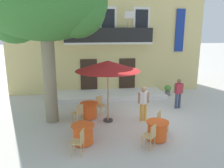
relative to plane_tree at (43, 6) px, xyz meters
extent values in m
plane|color=beige|center=(4.19, -0.40, -5.13)|extent=(120.00, 120.00, 0.00)
cube|color=#DBC67F|center=(3.31, 6.60, -1.38)|extent=(13.00, 4.00, 7.50)
cube|color=#332319|center=(2.01, 4.57, -3.98)|extent=(1.10, 0.08, 2.30)
cube|color=#332319|center=(4.61, 4.57, -3.98)|extent=(1.10, 0.08, 2.30)
cube|color=silver|center=(1.11, 4.56, -0.48)|extent=(1.10, 0.08, 1.90)
cube|color=black|center=(1.11, 4.53, -0.48)|extent=(0.84, 0.04, 1.60)
cube|color=silver|center=(3.31, 4.56, -0.48)|extent=(1.10, 0.08, 1.90)
cube|color=black|center=(3.31, 4.53, -0.48)|extent=(0.84, 0.04, 1.60)
cube|color=silver|center=(5.51, 4.56, -0.48)|extent=(1.10, 0.08, 1.90)
cube|color=black|center=(5.51, 4.53, -0.48)|extent=(0.84, 0.04, 1.60)
cube|color=silver|center=(3.31, 4.27, -1.79)|extent=(5.60, 0.65, 0.12)
cube|color=black|center=(3.31, 3.98, -1.28)|extent=(5.60, 0.06, 0.90)
cylinder|color=#B2B2B7|center=(2.11, 4.10, -0.38)|extent=(0.04, 0.95, 1.33)
cube|color=#146B2D|center=(2.11, 3.65, -0.08)|extent=(0.60, 0.29, 0.38)
cylinder|color=#B2B2B7|center=(4.51, 4.10, -0.38)|extent=(0.04, 0.95, 1.33)
cube|color=white|center=(4.51, 3.65, -0.08)|extent=(0.60, 0.29, 0.38)
cylinder|color=#995638|center=(1.01, 4.30, -1.58)|extent=(0.24, 0.24, 0.30)
ellipsoid|color=#4C8E38|center=(1.01, 4.30, -1.25)|extent=(0.32, 0.32, 0.36)
cylinder|color=slate|center=(2.54, 4.30, -1.58)|extent=(0.36, 0.36, 0.29)
ellipsoid|color=#4C8E38|center=(2.54, 4.30, -1.25)|extent=(0.46, 0.46, 0.38)
cylinder|color=#995638|center=(4.07, 4.30, -1.57)|extent=(0.35, 0.35, 0.32)
ellipsoid|color=#38843D|center=(4.07, 4.30, -1.27)|extent=(0.46, 0.46, 0.27)
cylinder|color=slate|center=(5.61, 4.30, -1.58)|extent=(0.30, 0.30, 0.29)
ellipsoid|color=#38843D|center=(5.61, 4.30, -1.22)|extent=(0.39, 0.39, 0.44)
cube|color=navy|center=(8.18, 4.54, -1.00)|extent=(0.60, 0.06, 2.80)
cube|color=silver|center=(3.31, 3.51, -5.00)|extent=(6.85, 2.17, 0.25)
cylinder|color=#7F755B|center=(0.08, -0.04, -3.22)|extent=(0.57, 0.57, 3.81)
ellipsoid|color=#33702D|center=(0.08, -0.04, 0.13)|extent=(5.26, 4.73, 3.16)
sphere|color=#33702D|center=(-1.37, 0.61, -0.26)|extent=(2.63, 2.63, 2.63)
sphere|color=#33702D|center=(1.39, -0.57, -0.13)|extent=(2.37, 2.37, 2.37)
cylinder|color=#EA561E|center=(4.30, -2.53, -4.76)|extent=(0.74, 0.74, 0.68)
cylinder|color=#EA561E|center=(4.30, -2.53, -4.39)|extent=(0.86, 0.86, 0.04)
cylinder|color=#2D2823|center=(4.30, -2.53, -5.11)|extent=(0.44, 0.44, 0.03)
cylinder|color=tan|center=(5.00, -1.90, -4.90)|extent=(0.04, 0.04, 0.45)
cylinder|color=tan|center=(4.79, -2.17, -4.90)|extent=(0.04, 0.04, 0.45)
cylinder|color=tan|center=(4.73, -1.70, -4.90)|extent=(0.04, 0.04, 0.45)
cylinder|color=tan|center=(4.52, -1.96, -4.90)|extent=(0.04, 0.04, 0.45)
cube|color=tan|center=(4.76, -1.93, -4.66)|extent=(0.56, 0.56, 0.04)
cube|color=tan|center=(4.62, -1.82, -4.43)|extent=(0.26, 0.33, 0.42)
cylinder|color=tan|center=(3.54, -3.08, -4.90)|extent=(0.04, 0.04, 0.45)
cylinder|color=tan|center=(3.78, -2.83, -4.90)|extent=(0.04, 0.04, 0.45)
cylinder|color=tan|center=(3.79, -3.31, -4.90)|extent=(0.04, 0.04, 0.45)
cylinder|color=tan|center=(4.02, -3.06, -4.90)|extent=(0.04, 0.04, 0.45)
cube|color=tan|center=(3.78, -3.07, -4.66)|extent=(0.57, 0.57, 0.04)
cube|color=tan|center=(3.91, -3.19, -4.43)|extent=(0.29, 0.30, 0.42)
cylinder|color=#EA561E|center=(1.47, -2.42, -4.76)|extent=(0.74, 0.74, 0.68)
cylinder|color=#EA561E|center=(1.47, -2.42, -4.39)|extent=(0.86, 0.86, 0.04)
cylinder|color=#2D2823|center=(1.47, -2.42, -5.11)|extent=(0.44, 0.44, 0.03)
cylinder|color=tan|center=(1.63, -1.50, -4.90)|extent=(0.04, 0.04, 0.45)
cylinder|color=tan|center=(1.63, -1.84, -4.90)|extent=(0.04, 0.04, 0.45)
cylinder|color=tan|center=(1.29, -1.51, -4.90)|extent=(0.04, 0.04, 0.45)
cylinder|color=tan|center=(1.29, -1.85, -4.90)|extent=(0.04, 0.04, 0.45)
cube|color=tan|center=(1.46, -1.67, -4.66)|extent=(0.40, 0.40, 0.04)
cube|color=tan|center=(1.28, -1.68, -4.43)|extent=(0.04, 0.38, 0.42)
cylinder|color=tan|center=(1.05, -3.26, -4.90)|extent=(0.04, 0.04, 0.45)
cylinder|color=tan|center=(1.14, -2.93, -4.90)|extent=(0.04, 0.04, 0.45)
cylinder|color=tan|center=(1.38, -3.36, -4.90)|extent=(0.04, 0.04, 0.45)
cylinder|color=tan|center=(1.47, -3.03, -4.90)|extent=(0.04, 0.04, 0.45)
cube|color=tan|center=(1.26, -3.14, -4.66)|extent=(0.49, 0.49, 0.04)
cube|color=tan|center=(1.43, -3.19, -4.43)|extent=(0.14, 0.38, 0.42)
cylinder|color=#EA561E|center=(1.80, 0.11, -4.76)|extent=(0.74, 0.74, 0.68)
cylinder|color=#EA561E|center=(1.80, 0.11, -4.39)|extent=(0.86, 0.86, 0.04)
cylinder|color=#2D2823|center=(1.80, 0.11, -5.11)|extent=(0.44, 0.44, 0.03)
cylinder|color=tan|center=(2.67, 0.46, -4.90)|extent=(0.04, 0.04, 0.45)
cylinder|color=tan|center=(2.38, 0.27, -4.90)|extent=(0.04, 0.04, 0.45)
cylinder|color=tan|center=(2.48, 0.74, -4.90)|extent=(0.04, 0.04, 0.45)
cylinder|color=tan|center=(2.20, 0.56, -4.90)|extent=(0.04, 0.04, 0.45)
cube|color=tan|center=(2.43, 0.51, -4.66)|extent=(0.55, 0.55, 0.04)
cube|color=tan|center=(2.34, 0.66, -4.43)|extent=(0.34, 0.24, 0.42)
cylinder|color=tan|center=(1.01, -0.39, -4.90)|extent=(0.04, 0.04, 0.45)
cylinder|color=tan|center=(1.26, -0.16, -4.90)|extent=(0.04, 0.04, 0.45)
cylinder|color=tan|center=(1.24, -0.64, -4.90)|extent=(0.04, 0.04, 0.45)
cylinder|color=tan|center=(1.49, -0.41, -4.90)|extent=(0.04, 0.04, 0.45)
cube|color=tan|center=(1.25, -0.40, -4.66)|extent=(0.57, 0.57, 0.04)
cube|color=tan|center=(1.37, -0.53, -4.43)|extent=(0.31, 0.29, 0.42)
cylinder|color=#997A56|center=(2.66, -0.42, -3.85)|extent=(0.06, 0.06, 2.55)
cylinder|color=#333333|center=(2.66, -0.42, -5.09)|extent=(0.44, 0.44, 0.08)
cone|color=#B21E1E|center=(2.66, -0.42, -2.50)|extent=(2.90, 2.90, 0.45)
cylinder|color=slate|center=(-0.47, 3.48, -4.99)|extent=(0.28, 0.28, 0.27)
ellipsoid|color=#38843D|center=(-0.47, 3.48, -4.66)|extent=(0.36, 0.36, 0.40)
cylinder|color=slate|center=(7.08, 3.34, -4.99)|extent=(0.34, 0.34, 0.28)
ellipsoid|color=#4C8E38|center=(7.08, 3.34, -4.66)|extent=(0.44, 0.44, 0.37)
cylinder|color=#384260|center=(6.54, 0.82, -4.71)|extent=(0.14, 0.14, 0.84)
cylinder|color=#384260|center=(6.72, 0.82, -4.71)|extent=(0.14, 0.14, 0.84)
cube|color=#B72D3D|center=(6.63, 0.82, -4.01)|extent=(0.36, 0.25, 0.56)
sphere|color=brown|center=(6.63, 0.82, -3.61)|extent=(0.22, 0.22, 0.22)
cylinder|color=brown|center=(6.41, 0.82, -4.01)|extent=(0.09, 0.09, 0.52)
cylinder|color=brown|center=(6.85, 0.82, -4.01)|extent=(0.09, 0.09, 0.52)
cylinder|color=gold|center=(4.20, -0.59, -4.70)|extent=(0.14, 0.14, 0.85)
cylinder|color=gold|center=(4.38, -0.59, -4.70)|extent=(0.14, 0.14, 0.85)
cube|color=white|center=(4.29, -0.59, -4.00)|extent=(0.38, 0.40, 0.56)
sphere|color=#9E7051|center=(4.29, -0.59, -3.60)|extent=(0.22, 0.22, 0.22)
cylinder|color=#9E7051|center=(4.07, -0.59, -4.00)|extent=(0.09, 0.09, 0.52)
cylinder|color=#9E7051|center=(4.51, -0.59, -4.00)|extent=(0.09, 0.09, 0.52)
camera|label=1|loc=(1.44, -10.17, -0.98)|focal=35.98mm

